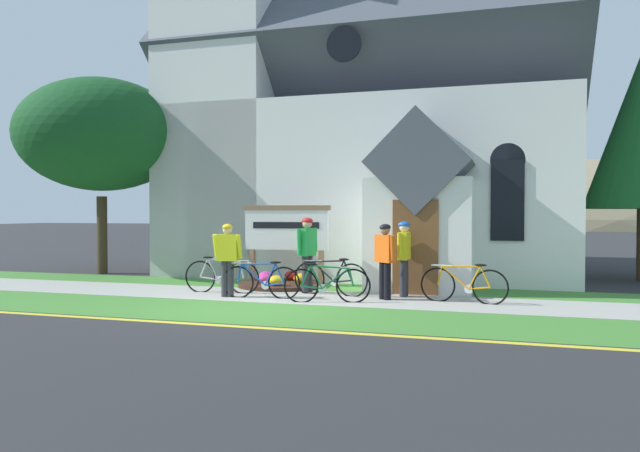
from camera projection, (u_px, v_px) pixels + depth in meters
name	position (u px, v px, depth m)	size (l,w,h in m)	color
ground	(314.00, 284.00, 15.31)	(140.00, 140.00, 0.00)	#2B2B2D
sidewalk_slab	(312.00, 297.00, 12.90)	(32.00, 2.06, 0.01)	#A8A59E
grass_verge	(275.00, 314.00, 10.83)	(32.00, 2.28, 0.01)	#427F33
church_lawn	(335.00, 287.00, 14.66)	(24.00, 1.62, 0.01)	#427F33
curb_paint_stripe	(246.00, 327.00, 9.60)	(28.00, 0.16, 0.01)	yellow
church_building	(367.00, 122.00, 19.71)	(11.85, 11.54, 12.64)	white
church_sign	(286.00, 231.00, 15.05)	(2.26, 0.27, 1.99)	#7F6047
flower_bed	(281.00, 283.00, 14.77)	(2.11, 2.11, 0.34)	#382319
bicycle_green	(261.00, 281.00, 12.77)	(1.71, 0.21, 0.81)	black
bicycle_white	(331.00, 278.00, 13.23)	(1.74, 0.26, 0.85)	black
bicycle_blue	(464.00, 285.00, 12.12)	(1.75, 0.26, 0.82)	black
bicycle_silver	(327.00, 284.00, 12.18)	(1.70, 0.51, 0.82)	black
bicycle_orange	(221.00, 276.00, 13.63)	(1.78, 0.14, 0.84)	black
cyclist_in_orange_jersey	(227.00, 255.00, 12.95)	(0.63, 0.29, 1.58)	#2D2D33
cyclist_in_white_jersey	(404.00, 253.00, 12.97)	(0.27, 0.70, 1.63)	#2D2D33
cyclist_in_blue_jersey	(307.00, 249.00, 13.62)	(0.32, 0.67, 1.70)	#2D2D33
cyclist_in_yellow_jersey	(385.00, 256.00, 12.54)	(0.48, 0.57, 1.58)	black
yard_deciduous_tree	(101.00, 135.00, 17.83)	(4.84, 4.84, 5.74)	#3D2D1E
distant_hill	(562.00, 226.00, 78.92)	(70.64, 48.83, 16.87)	#847A5B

